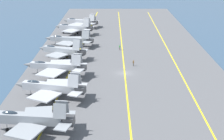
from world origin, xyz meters
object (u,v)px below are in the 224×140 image
Objects in this scene: parked_jet_fourth at (56,66)px; parked_jet_fifth at (62,50)px; parked_jet_third at (51,87)px; parked_jet_sixth at (70,40)px; parked_jet_second at (32,119)px; parked_jet_eighth at (81,22)px; crew_green_vest at (120,47)px; crew_brown_vest at (133,63)px; parked_jet_seventh at (74,28)px.

parked_jet_fifth is (14.51, 0.35, 0.04)m from parked_jet_fourth.
parked_jet_third is 43.26m from parked_jet_sixth.
parked_jet_sixth is at bearing -0.02° from parked_jet_second.
parked_jet_fifth is 44.95m from parked_jet_eighth.
parked_jet_eighth is (30.40, -1.11, -0.02)m from parked_jet_sixth.
parked_jet_sixth is (14.52, -0.55, -0.38)m from parked_jet_fifth.
parked_jet_fourth reaches higher than crew_green_vest.
parked_jet_fifth reaches higher than crew_brown_vest.
parked_jet_fifth is at bearing 177.88° from parked_jet_eighth.
parked_jet_seventh reaches higher than parked_jet_sixth.
parked_jet_sixth is at bearing 1.14° from parked_jet_third.
parked_jet_seventh is at bearing 37.79° from crew_green_vest.
parked_jet_eighth reaches higher than crew_brown_vest.
parked_jet_fifth is (28.73, 1.41, 0.01)m from parked_jet_third.
parked_jet_third reaches higher than parked_jet_eighth.
parked_jet_third is 41.39m from crew_green_vest.
parked_jet_second is 55.68m from crew_green_vest.
parked_jet_second is at bearing -179.31° from parked_jet_fifth.
parked_jet_fifth is at bearing 179.43° from parked_jet_seventh.
parked_jet_fifth reaches higher than parked_jet_second.
parked_jet_second is at bearing -179.84° from parked_jet_seventh.
parked_jet_fourth reaches higher than crew_brown_vest.
parked_jet_fourth is 59.44m from parked_jet_eighth.
parked_jet_eighth is (44.92, -1.66, -0.39)m from parked_jet_fifth.
parked_jet_fourth is 21.93m from crew_brown_vest.
parked_jet_fourth is at bearing 0.35° from parked_jet_second.
parked_jet_sixth is at bearing 177.90° from parked_jet_eighth.
parked_jet_fourth is at bearing 4.27° from parked_jet_third.
parked_jet_fourth is at bearing 111.12° from crew_brown_vest.
parked_jet_fifth is 8.76× the size of crew_brown_vest.
crew_brown_vest is at bearing -167.77° from crew_green_vest.
parked_jet_third is 73.65m from parked_jet_eighth.
crew_green_vest is at bearing -22.54° from parked_jet_third.
parked_jet_third is 0.97× the size of parked_jet_fourth.
crew_brown_vest is at bearing -136.30° from parked_jet_sixth.
parked_jet_sixth is 16.81m from parked_jet_seventh.
parked_jet_second is 43.61m from parked_jet_fifth.
parked_jet_second is 0.98× the size of parked_jet_third.
parked_jet_eighth is at bearing 20.33° from crew_brown_vest.
parked_jet_seventh is 43.14m from crew_brown_vest.
parked_jet_fourth is 45.83m from parked_jet_seventh.
parked_jet_eighth is 9.08× the size of crew_green_vest.
parked_jet_third is at bearing -178.86° from parked_jet_sixth.
crew_brown_vest is 1.01× the size of crew_green_vest.
parked_jet_second is 1.03× the size of parked_jet_seventh.
crew_green_vest is (-35.45, -15.60, -1.28)m from parked_jet_eighth.
crew_green_vest is (-5.06, -16.72, -1.29)m from parked_jet_sixth.
crew_brown_vest is (-21.15, -20.21, -1.28)m from parked_jet_sixth.
parked_jet_second is 0.94× the size of parked_jet_sixth.
parked_jet_fifth is 19.76m from crew_green_vest.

